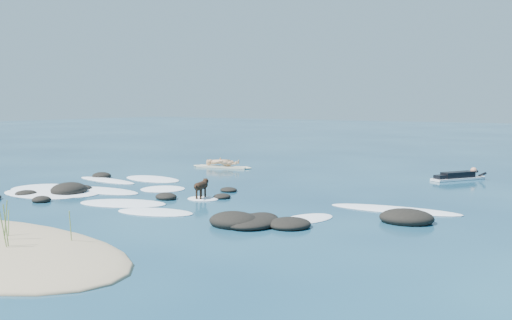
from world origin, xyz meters
The scene contains 6 objects.
ground centered at (0.00, 0.00, 0.00)m, with size 160.00×160.00×0.00m, color #0A2642.
reef_rocks centered at (0.78, -2.00, 0.10)m, with size 15.23×7.17×0.53m.
breaking_foam centered at (-3.12, -1.04, 0.01)m, with size 15.88×7.09×0.12m.
standing_surfer_rig centered at (-4.99, 7.28, 0.70)m, with size 3.11×1.11×1.78m.
paddling_surfer_rig centered at (5.83, 9.27, 0.16)m, with size 1.90×2.56×0.48m.
dog centered at (0.06, -0.41, 0.46)m, with size 0.47×1.06×0.69m.
Camera 1 is at (12.02, -14.81, 3.19)m, focal length 40.00 mm.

